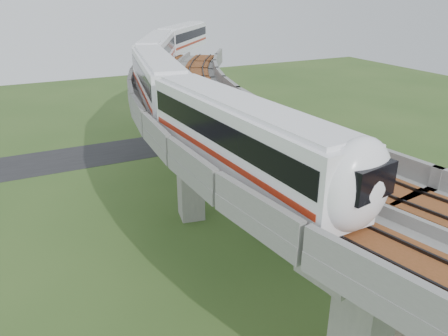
{
  "coord_description": "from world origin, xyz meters",
  "views": [
    {
      "loc": [
        -11.76,
        -21.74,
        18.94
      ],
      "look_at": [
        0.48,
        2.99,
        7.5
      ],
      "focal_mm": 35.0,
      "sensor_mm": 36.0,
      "label": 1
    }
  ],
  "objects_px": {
    "car_red": "(440,232)",
    "car_dark": "(349,198)",
    "metro_train": "(179,63)",
    "car_white": "(403,264)"
  },
  "relations": [
    {
      "from": "metro_train",
      "to": "car_dark",
      "type": "xyz_separation_m",
      "value": [
        12.06,
        -11.66,
        -11.69
      ]
    },
    {
      "from": "metro_train",
      "to": "car_dark",
      "type": "relative_size",
      "value": 14.72
    },
    {
      "from": "car_red",
      "to": "car_dark",
      "type": "height_order",
      "value": "car_red"
    },
    {
      "from": "metro_train",
      "to": "car_red",
      "type": "relative_size",
      "value": 15.45
    },
    {
      "from": "car_white",
      "to": "car_dark",
      "type": "xyz_separation_m",
      "value": [
        3.82,
        9.99,
        -0.08
      ]
    },
    {
      "from": "car_red",
      "to": "car_dark",
      "type": "distance_m",
      "value": 8.41
    },
    {
      "from": "metro_train",
      "to": "car_red",
      "type": "bearing_deg",
      "value": -53.69
    },
    {
      "from": "metro_train",
      "to": "car_white",
      "type": "xyz_separation_m",
      "value": [
        8.25,
        -21.66,
        -11.62
      ]
    },
    {
      "from": "metro_train",
      "to": "car_red",
      "type": "height_order",
      "value": "metro_train"
    },
    {
      "from": "metro_train",
      "to": "car_white",
      "type": "bearing_deg",
      "value": -69.15
    }
  ]
}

